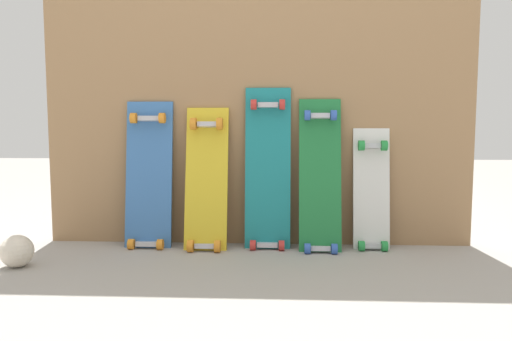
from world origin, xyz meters
The scene contains 8 objects.
ground_plane centered at (0.00, 0.00, 0.00)m, with size 12.00×12.00×0.00m, color #9E9991.
plywood_wall_panel centered at (0.00, 0.07, 0.94)m, with size 2.19×0.04×1.89m, color #99724C.
skateboard_blue centered at (-0.55, -0.02, 0.33)m, with size 0.24×0.18×0.81m.
skateboard_yellow centered at (-0.25, -0.04, 0.32)m, with size 0.21×0.22×0.77m.
skateboard_teal centered at (0.06, -0.01, 0.37)m, with size 0.23×0.16×0.87m.
skateboard_green centered at (0.32, -0.04, 0.34)m, with size 0.21×0.22×0.82m.
skateboard_white centered at (0.58, -0.01, 0.27)m, with size 0.18×0.15×0.67m.
rubber_ball centered at (-1.03, -0.42, 0.07)m, with size 0.14×0.14×0.14m, color beige.
Camera 1 is at (0.12, -2.47, 0.63)m, focal length 34.53 mm.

